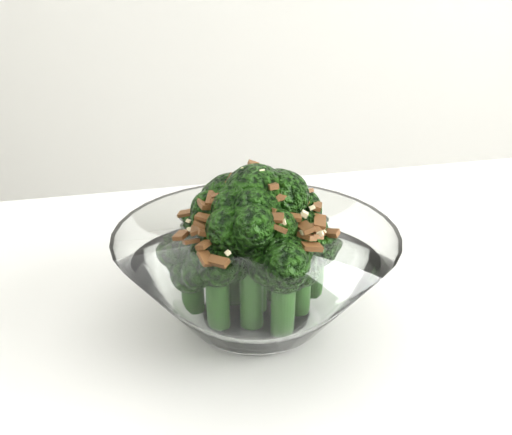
# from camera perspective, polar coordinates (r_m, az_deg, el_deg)

# --- Properties ---
(broccoli_dish) EXTENTS (0.20, 0.20, 0.12)m
(broccoli_dish) POSITION_cam_1_polar(r_m,az_deg,el_deg) (0.41, -0.03, -4.69)
(broccoli_dish) COLOR white
(broccoli_dish) RESTS_ON table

